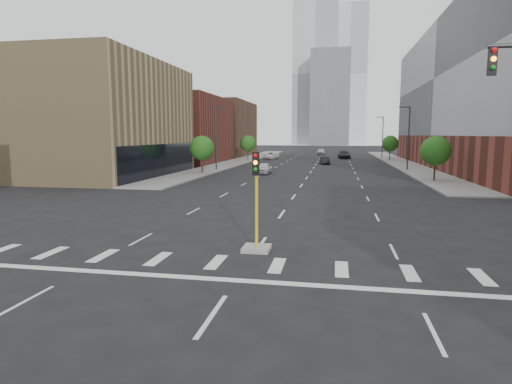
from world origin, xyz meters
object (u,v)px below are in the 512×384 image
(car_mid_right, at_px, (325,160))
(car_far_left, at_px, (271,156))
(car_deep_right, at_px, (344,155))
(car_near_left, at_px, (264,168))
(median_traffic_signal, at_px, (256,229))
(car_distant, at_px, (321,152))

(car_mid_right, xyz_separation_m, car_far_left, (-11.67, 14.88, 0.05))
(car_far_left, distance_m, car_deep_right, 15.80)
(car_near_left, bearing_deg, car_deep_right, 74.57)
(car_deep_right, bearing_deg, car_mid_right, -104.63)
(car_near_left, xyz_separation_m, car_deep_right, (11.05, 38.92, 0.12))
(median_traffic_signal, relative_size, car_near_left, 1.03)
(median_traffic_signal, bearing_deg, car_far_left, 98.00)
(car_near_left, distance_m, car_deep_right, 40.46)
(car_near_left, xyz_separation_m, car_distant, (5.49, 56.05, 0.07))
(car_deep_right, bearing_deg, car_far_left, -169.41)
(median_traffic_signal, relative_size, car_distant, 0.93)
(car_distant, bearing_deg, car_far_left, -112.61)
(median_traffic_signal, bearing_deg, car_mid_right, 88.50)
(car_near_left, relative_size, car_mid_right, 1.06)
(car_far_left, height_order, car_deep_right, car_deep_right)
(median_traffic_signal, distance_m, car_far_left, 73.06)
(car_distant, bearing_deg, car_near_left, -93.31)
(car_near_left, xyz_separation_m, car_far_left, (-4.26, 35.04, -0.01))
(median_traffic_signal, xyz_separation_m, car_far_left, (-10.17, 72.35, -0.25))
(car_mid_right, height_order, car_far_left, car_far_left)
(car_near_left, distance_m, car_mid_right, 21.48)
(car_deep_right, relative_size, car_distant, 1.24)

